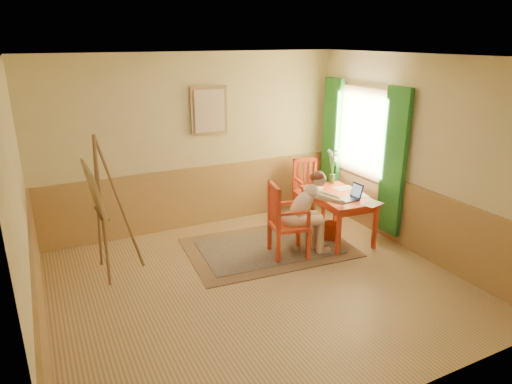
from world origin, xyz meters
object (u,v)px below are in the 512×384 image
chair_back (308,188)px  figure (307,209)px  chair_left (285,221)px  table (338,200)px  easel (97,195)px  laptop (350,196)px

chair_back → figure: 1.50m
chair_left → chair_back: size_ratio=1.08×
table → easel: (-3.45, 0.40, 0.49)m
easel → chair_left: bearing=-13.8°
figure → laptop: size_ratio=3.20×
table → laptop: size_ratio=3.26×
chair_left → figure: 0.36m
chair_left → chair_back: (1.14, 1.19, -0.04)m
figure → easel: bearing=166.7°
table → easel: easel is taller
table → chair_left: bearing=-169.9°
chair_back → easel: size_ratio=0.53×
chair_left → figure: size_ratio=0.88×
easel → laptop: bearing=-11.0°
table → chair_left: size_ratio=1.15×
chair_back → laptop: bearing=-93.8°
table → easel: size_ratio=0.66×
table → figure: figure is taller
table → easel: bearing=173.3°
chair_back → easel: (-3.54, -0.60, 0.62)m
table → chair_back: 1.01m
table → chair_back: (0.09, 1.00, -0.13)m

